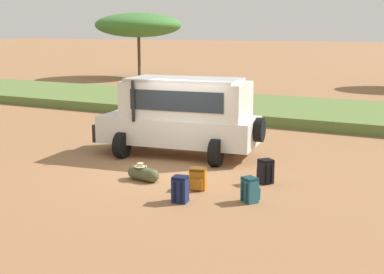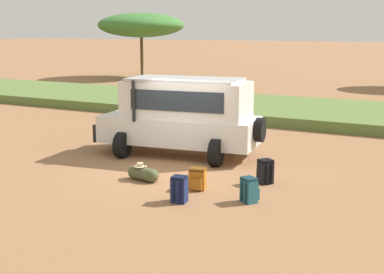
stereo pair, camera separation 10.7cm
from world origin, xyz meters
The scene contains 9 objects.
ground_plane centered at (0.00, 0.00, 0.00)m, with size 320.00×320.00×0.00m, color #936642.
grass_bank centered at (0.00, 11.12, 0.22)m, with size 120.00×7.00×0.44m.
safari_vehicle centered at (-0.64, 1.75, 1.29)m, with size 5.46×3.18×2.44m.
backpack_beside_front_wheel centered at (1.50, -1.32, 0.27)m, with size 0.46×0.47×0.55m.
backpack_cluster_center centered at (3.01, -1.64, 0.29)m, with size 0.45×0.46×0.59m.
backpack_near_rear_wheel centered at (1.58, -2.38, 0.30)m, with size 0.39×0.44×0.62m.
backpack_outermost centered at (2.78, -0.02, 0.31)m, with size 0.48×0.46×0.64m.
duffel_bag_low_black_case centered at (-0.15, -1.28, 0.18)m, with size 0.96×0.43×0.46m.
acacia_tree_far_left centered at (-16.87, 23.97, 4.22)m, with size 6.84×7.09×5.19m.
Camera 1 is at (7.33, -12.69, 3.93)m, focal length 50.00 mm.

